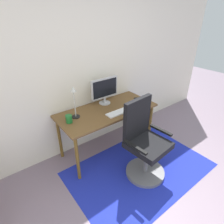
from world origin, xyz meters
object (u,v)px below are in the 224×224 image
desk (107,114)px  computer_mouse (135,104)px  cell_phone (137,100)px  desk_lamp (74,99)px  office_chair (144,146)px  keyboard (120,112)px  coffee_cup (69,119)px  monitor (104,89)px

desk → computer_mouse: (0.44, -0.14, 0.09)m
computer_mouse → cell_phone: 0.19m
computer_mouse → desk_lamp: 0.97m
desk_lamp → office_chair: size_ratio=0.41×
keyboard → desk_lamp: size_ratio=0.98×
coffee_cup → desk_lamp: bearing=27.7°
computer_mouse → office_chair: 0.72m
monitor → office_chair: (-0.01, -0.89, -0.51)m
coffee_cup → desk_lamp: (0.13, 0.07, 0.22)m
coffee_cup → cell_phone: size_ratio=0.76×
monitor → keyboard: monitor is taller
desk → keyboard: 0.22m
desk → computer_mouse: bearing=-17.8°
desk → desk_lamp: bearing=170.2°
cell_phone → office_chair: office_chair is taller
desk → monitor: 0.38m
desk → coffee_cup: bearing=178.9°
computer_mouse → desk_lamp: (-0.91, 0.22, 0.25)m
desk → office_chair: 0.73m
monitor → desk: bearing=-116.5°
cell_phone → office_chair: (-0.50, -0.68, -0.28)m
desk → coffee_cup: 0.62m
coffee_cup → office_chair: (0.69, -0.71, -0.33)m
coffee_cup → cell_phone: (1.19, -0.03, -0.05)m
monitor → computer_mouse: monitor is taller
cell_phone → desk_lamp: (-1.06, 0.10, 0.27)m
keyboard → coffee_cup: 0.73m
coffee_cup → office_chair: 1.05m
office_chair → cell_phone: bearing=48.1°
keyboard → cell_phone: (0.49, 0.16, -0.00)m
monitor → keyboard: (-0.00, -0.38, -0.23)m
monitor → cell_phone: 0.58m
monitor → computer_mouse: size_ratio=4.47×
coffee_cup → computer_mouse: bearing=-8.3°
keyboard → cell_phone: size_ratio=3.07×
monitor → keyboard: 0.44m
office_chair → monitor: bearing=84.0°
office_chair → keyboard: bearing=84.0°
computer_mouse → desk: bearing=162.2°
desk → monitor: (0.10, 0.20, 0.31)m
monitor → keyboard: size_ratio=1.08×
cell_phone → computer_mouse: bearing=-114.8°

